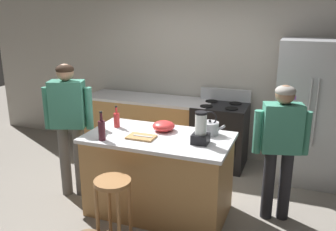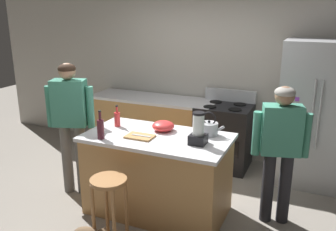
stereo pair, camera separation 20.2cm
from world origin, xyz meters
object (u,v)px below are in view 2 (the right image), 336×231
Objects in this scene: refrigerator at (316,114)px; bottle_wine at (101,128)px; kitchen_island at (157,174)px; bar_stool at (109,193)px; blender_appliance at (198,131)px; cutting_board at (140,137)px; chef_knife at (141,136)px; bottle_soda at (117,119)px; tea_kettle at (209,128)px; person_by_sink_right at (280,143)px; mixing_bowl at (163,126)px; stove_range at (224,136)px; person_by_island_left at (71,116)px.

refrigerator reaches higher than bottle_wine.
kitchen_island reaches higher than bar_stool.
cutting_board is (-0.64, -0.07, -0.13)m from blender_appliance.
kitchen_island is at bearing 42.28° from chef_knife.
tea_kettle is (1.09, 0.14, -0.02)m from bottle_soda.
person_by_sink_right is 1.47m from chef_knife.
mixing_bowl is at bearing 65.18° from cutting_board.
refrigerator is 2.35m from chef_knife.
stove_range reaches higher than mixing_bowl.
tea_kettle reaches higher than stove_range.
bottle_wine is at bearing -159.76° from person_by_sink_right.
bar_stool is 2.31× the size of cutting_board.
mixing_bowl is (0.56, 0.07, -0.04)m from bottle_soda.
kitchen_island is 1.28m from person_by_island_left.
person_by_sink_right reaches higher than mixing_bowl.
tea_kettle is (0.51, 0.25, 0.54)m from kitchen_island.
refrigerator is 2.55m from bottle_soda.
blender_appliance is at bearing 6.34° from cutting_board.
blender_appliance is 1.23× the size of tea_kettle.
bottle_soda is (-1.84, -0.22, 0.10)m from person_by_sink_right.
blender_appliance is at bearing 15.23° from bottle_wine.
bottle_wine is 0.72m from mixing_bowl.
person_by_island_left reaches higher than bar_stool.
chef_knife is at bearing -106.53° from stove_range.
chef_knife is at bearing -6.85° from person_by_island_left.
mixing_bowl is at bearing 67.52° from chef_knife.
person_by_island_left is at bearing -172.24° from person_by_sink_right.
stove_range is at bearing 64.77° from bottle_wine.
bottle_wine is at bearing -26.69° from person_by_island_left.
tea_kettle is at bearing -83.09° from stove_range.
tea_kettle is at bearing 7.33° from bottle_soda.
chef_knife reaches higher than bar_stool.
bottle_wine is (0.06, -0.44, 0.02)m from bottle_soda.
mixing_bowl is 0.92× the size of tea_kettle.
cutting_board is at bearing -6.98° from person_by_island_left.
person_by_sink_right is 6.94× the size of chef_knife.
mixing_bowl is at bearing -140.15° from refrigerator.
bottle_soda is 0.44m from bottle_wine.
tea_kettle is at bearing -130.29° from refrigerator.
kitchen_island is 0.52m from chef_knife.
kitchen_island is at bearing 32.29° from bottle_wine.
cutting_board is (0.04, 0.58, 0.40)m from bar_stool.
refrigerator is at bearing 32.89° from bottle_soda.
refrigerator is 1.14× the size of person_by_island_left.
chef_knife is (0.44, -0.24, -0.07)m from bottle_soda.
cutting_board is at bearing -107.17° from stove_range.
bar_stool is at bearing -94.16° from cutting_board.
bottle_soda is (-0.57, 0.11, 0.56)m from kitchen_island.
cutting_board is at bearing 29.14° from bottle_wine.
mixing_bowl is at bearing 45.21° from bottle_wine.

